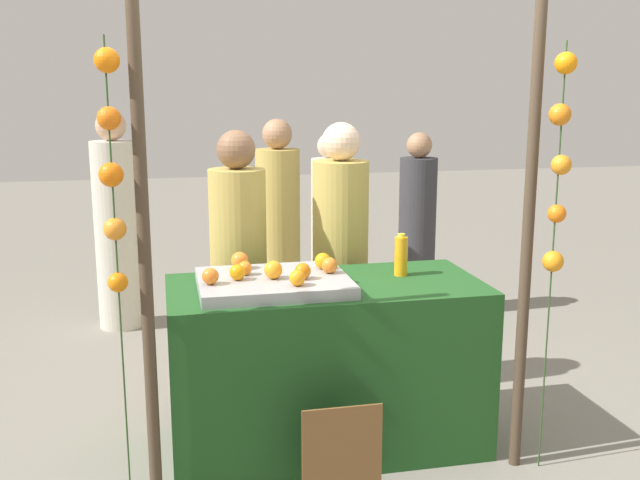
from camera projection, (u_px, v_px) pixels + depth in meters
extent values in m
plane|color=gray|center=(326.00, 443.00, 3.96)|extent=(24.00, 24.00, 0.00)
cube|color=#1E4C1E|center=(326.00, 365.00, 3.87)|extent=(1.62, 0.76, 0.89)
cube|color=#9EA0A5|center=(273.00, 283.00, 3.68)|extent=(0.75, 0.59, 0.06)
sphere|color=orange|center=(273.00, 270.00, 3.64)|extent=(0.09, 0.09, 0.09)
sphere|color=orange|center=(240.00, 260.00, 3.84)|extent=(0.09, 0.09, 0.09)
sphere|color=orange|center=(245.00, 268.00, 3.71)|extent=(0.07, 0.07, 0.07)
sphere|color=orange|center=(303.00, 271.00, 3.63)|extent=(0.08, 0.08, 0.08)
sphere|color=orange|center=(324.00, 261.00, 3.83)|extent=(0.09, 0.09, 0.09)
sphere|color=orange|center=(238.00, 272.00, 3.61)|extent=(0.08, 0.08, 0.08)
sphere|color=orange|center=(330.00, 265.00, 3.75)|extent=(0.08, 0.08, 0.08)
sphere|color=orange|center=(297.00, 278.00, 3.51)|extent=(0.08, 0.08, 0.08)
sphere|color=orange|center=(210.00, 276.00, 3.53)|extent=(0.08, 0.08, 0.08)
cylinder|color=orange|center=(401.00, 256.00, 3.93)|extent=(0.07, 0.07, 0.21)
cylinder|color=yellow|center=(401.00, 235.00, 3.90)|extent=(0.04, 0.04, 0.02)
cube|color=brown|center=(342.00, 458.00, 3.33)|extent=(0.37, 0.01, 0.49)
cube|color=black|center=(341.00, 456.00, 3.34)|extent=(0.35, 0.02, 0.47)
cylinder|color=tan|center=(239.00, 289.00, 4.33)|extent=(0.33, 0.33, 1.42)
sphere|color=brown|center=(236.00, 150.00, 4.16)|extent=(0.22, 0.22, 0.22)
cylinder|color=tan|center=(340.00, 280.00, 4.48)|extent=(0.34, 0.34, 1.45)
sphere|color=beige|center=(341.00, 142.00, 4.31)|extent=(0.23, 0.23, 0.23)
cylinder|color=beige|center=(330.00, 238.00, 6.06)|extent=(0.30, 0.30, 1.31)
sphere|color=beige|center=(330.00, 146.00, 5.90)|extent=(0.20, 0.20, 0.20)
cylinder|color=beige|center=(117.00, 236.00, 5.75)|extent=(0.34, 0.34, 1.48)
sphere|color=tan|center=(111.00, 126.00, 5.57)|extent=(0.23, 0.23, 0.23)
cylinder|color=#333338|center=(417.00, 238.00, 6.05)|extent=(0.31, 0.31, 1.32)
sphere|color=#A87A59|center=(419.00, 145.00, 5.89)|extent=(0.21, 0.21, 0.21)
cylinder|color=tan|center=(278.00, 243.00, 5.57)|extent=(0.33, 0.33, 1.43)
sphere|color=#A87A59|center=(277.00, 134.00, 5.40)|extent=(0.22, 0.22, 0.22)
cylinder|color=#473828|center=(145.00, 264.00, 3.14)|extent=(0.06, 0.06, 2.28)
cylinder|color=#473828|center=(527.00, 245.00, 3.51)|extent=(0.06, 0.06, 2.28)
cylinder|color=#2D4C23|center=(119.00, 288.00, 3.13)|extent=(0.01, 0.01, 2.09)
sphere|color=orange|center=(107.00, 60.00, 2.94)|extent=(0.10, 0.10, 0.10)
sphere|color=orange|center=(109.00, 118.00, 2.98)|extent=(0.10, 0.10, 0.10)
sphere|color=orange|center=(111.00, 175.00, 3.03)|extent=(0.10, 0.10, 0.10)
sphere|color=orange|center=(115.00, 229.00, 3.08)|extent=(0.10, 0.10, 0.10)
sphere|color=orange|center=(118.00, 282.00, 3.12)|extent=(0.09, 0.09, 0.09)
cylinder|color=#2D4C23|center=(552.00, 266.00, 3.50)|extent=(0.01, 0.01, 2.09)
sphere|color=orange|center=(566.00, 63.00, 3.31)|extent=(0.10, 0.10, 0.10)
sphere|color=orange|center=(560.00, 115.00, 3.36)|extent=(0.10, 0.10, 0.10)
sphere|color=orange|center=(561.00, 165.00, 3.40)|extent=(0.09, 0.09, 0.09)
sphere|color=orange|center=(557.00, 214.00, 3.45)|extent=(0.09, 0.09, 0.09)
sphere|color=orange|center=(553.00, 261.00, 3.49)|extent=(0.10, 0.10, 0.10)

